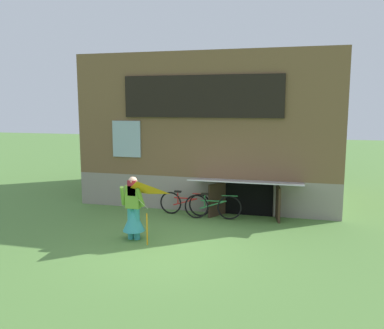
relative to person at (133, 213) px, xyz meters
The scene contains 6 objects.
ground_plane 1.17m from the person, 10.94° to the right, with size 60.00×60.00×0.00m, color #56843D.
log_house 5.86m from the person, 80.02° to the left, with size 7.90×6.54×4.68m.
person is the anchor object (origin of this frame).
kite 0.82m from the person, 58.51° to the right, with size 0.83×0.93×1.38m.
bicycle_green 2.61m from the person, 55.95° to the left, with size 1.59×0.23×0.73m.
bicycle_red 2.44m from the person, 75.71° to the left, with size 1.54×0.11×0.70m.
Camera 1 is at (2.72, -8.39, 3.18)m, focal length 37.89 mm.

